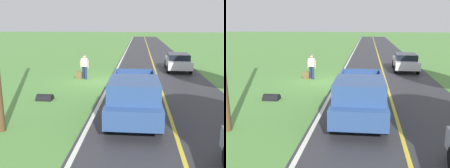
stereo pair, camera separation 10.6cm
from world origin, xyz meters
TOP-DOWN VIEW (x-y plane):
  - ground_plane at (0.00, 0.00)m, footprint 200.00×200.00m
  - road_surface at (-4.07, 0.00)m, footprint 6.83×120.00m
  - lane_edge_line at (-0.84, 0.00)m, footprint 0.16×117.60m
  - lane_centre_line at (-4.07, 0.00)m, footprint 0.14×117.60m
  - hitchhiker_walking at (1.08, -0.81)m, footprint 0.62×0.53m
  - suitcase_carried at (1.50, -0.76)m, footprint 0.47×0.23m
  - pickup_truck_passing at (-2.54, 6.62)m, footprint 2.15×5.42m
  - sedan_near_oncoming at (-5.91, -4.91)m, footprint 2.05×4.46m
  - drainage_culvert at (2.04, 4.48)m, footprint 0.80×0.60m

SIDE VIEW (x-z plane):
  - ground_plane at x=0.00m, z-range 0.00..0.00m
  - drainage_culvert at x=2.04m, z-range -0.30..0.30m
  - road_surface at x=-4.07m, z-range 0.00..0.00m
  - lane_edge_line at x=-0.84m, z-range 0.00..0.01m
  - lane_centre_line at x=-4.07m, z-range 0.00..0.01m
  - suitcase_carried at x=1.50m, z-range 0.00..0.50m
  - sedan_near_oncoming at x=-5.91m, z-range 0.05..1.46m
  - pickup_truck_passing at x=-2.54m, z-range 0.06..1.88m
  - hitchhiker_walking at x=1.08m, z-range 0.11..1.85m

